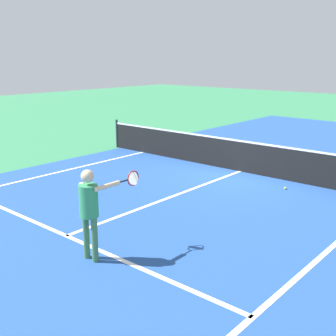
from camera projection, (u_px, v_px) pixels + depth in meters
name	position (u px, v px, depth m)	size (l,w,h in m)	color
ground_plane	(240.00, 171.00, 13.01)	(60.00, 60.00, 0.00)	#337F51
court_surface_inbounds	(240.00, 171.00, 13.01)	(10.62, 24.40, 0.00)	#234C93
line_sideline_right	(269.00, 303.00, 6.06)	(0.10, 11.89, 0.01)	white
line_service_near	(66.00, 236.00, 8.32)	(8.22, 0.10, 0.01)	white
line_center_service	(172.00, 196.00, 10.67)	(0.10, 6.40, 0.01)	white
net	(241.00, 156.00, 12.89)	(11.05, 0.09, 1.07)	#33383D
player_near	(90.00, 205.00, 7.13)	(0.49, 1.19, 1.60)	#3F7247
tennis_ball_near_net	(285.00, 188.00, 11.24)	(0.07, 0.07, 0.07)	#CCE033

